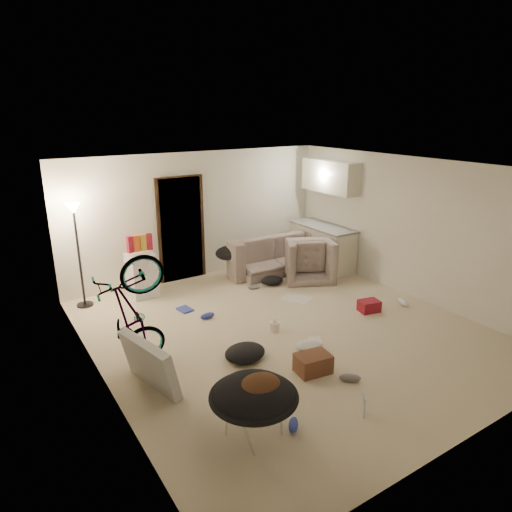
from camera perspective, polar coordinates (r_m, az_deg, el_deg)
floor at (r=7.19m, az=3.73°, el=-9.31°), size 5.50×6.00×0.02m
ceiling at (r=6.44m, az=4.19°, el=11.04°), size 5.50×6.00×0.02m
wall_back at (r=9.22m, az=-7.28°, el=5.09°), size 5.50×0.02×2.50m
wall_front at (r=4.83m, az=25.97°, el=-8.90°), size 5.50×0.02×2.50m
wall_left at (r=5.61m, az=-19.42°, el=-4.34°), size 0.02×6.00×2.50m
wall_right at (r=8.59m, az=18.94°, el=3.30°), size 0.02×6.00×2.50m
doorway at (r=9.07m, az=-9.39°, el=3.29°), size 0.85×0.10×2.04m
door_trim at (r=9.05m, az=-9.32°, el=3.25°), size 0.97×0.04×2.10m
floor_lamp at (r=8.14m, az=-21.56°, el=2.66°), size 0.28×0.28×1.81m
kitchen_counter at (r=9.90m, az=8.29°, el=1.10°), size 0.60×1.50×0.88m
counter_top at (r=9.78m, az=8.41°, el=3.68°), size 0.64×1.54×0.04m
kitchen_uppers at (r=9.66m, az=9.29°, el=9.82°), size 0.38×1.40×0.65m
sofa at (r=9.64m, az=1.57°, el=-0.08°), size 2.04×0.85×0.59m
armchair at (r=9.32m, az=6.34°, el=-0.73°), size 1.23×1.18×0.62m
bicycle at (r=6.25m, az=-15.00°, el=-9.91°), size 1.68×0.88×0.93m
book_asset at (r=5.50m, az=13.34°, el=-19.11°), size 0.31×0.30×0.02m
mini_fridge at (r=8.55m, az=-14.08°, el=-2.30°), size 0.49×0.49×0.80m
snack_box_0 at (r=8.32m, az=-15.49°, el=1.38°), size 0.12×0.10×0.30m
snack_box_1 at (r=8.35m, az=-14.71°, el=1.51°), size 0.10×0.08×0.30m
snack_box_2 at (r=8.39m, az=-13.94°, el=1.64°), size 0.10×0.07×0.30m
snack_box_3 at (r=8.43m, az=-13.17°, el=1.77°), size 0.11×0.09×0.30m
saucer_chair at (r=4.93m, az=-0.28°, el=-17.96°), size 0.93×0.93×0.66m
hoodie at (r=4.82m, az=0.44°, el=-16.04°), size 0.54×0.48×0.22m
sofa_drape at (r=9.09m, az=-3.38°, el=0.38°), size 0.61×0.52×0.28m
tv_box at (r=5.83m, az=-13.16°, el=-13.02°), size 0.46×1.02×0.66m
drink_case_a at (r=6.13m, az=7.14°, el=-13.17°), size 0.48×0.37×0.25m
drink_case_b at (r=8.00m, az=13.95°, el=-6.07°), size 0.38×0.32×0.19m
juicer at (r=7.11m, az=2.36°, el=-8.73°), size 0.15×0.15×0.22m
newspaper at (r=8.32m, az=5.07°, el=-5.32°), size 0.60×0.65×0.01m
book_blue at (r=7.93m, az=-8.87°, el=-6.61°), size 0.24×0.30×0.03m
book_white at (r=6.90m, az=7.39°, el=-10.49°), size 0.28×0.30×0.02m
shoe_0 at (r=7.57m, az=-6.10°, el=-7.43°), size 0.27×0.12×0.10m
shoe_1 at (r=8.70m, az=-0.26°, el=-3.87°), size 0.27×0.18×0.09m
shoe_2 at (r=5.23m, az=4.69°, el=-20.29°), size 0.24×0.26×0.09m
shoe_3 at (r=6.06m, az=11.67°, el=-14.68°), size 0.28×0.26×0.10m
shoe_4 at (r=8.43m, az=17.82°, el=-5.45°), size 0.21×0.31×0.11m
clothes_lump_a at (r=6.39m, az=-1.39°, el=-11.99°), size 0.65×0.58×0.19m
clothes_lump_b at (r=8.96m, az=2.01°, el=-3.07°), size 0.52×0.48×0.14m
clothes_lump_c at (r=6.67m, az=6.60°, el=-11.06°), size 0.47×0.45×0.11m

